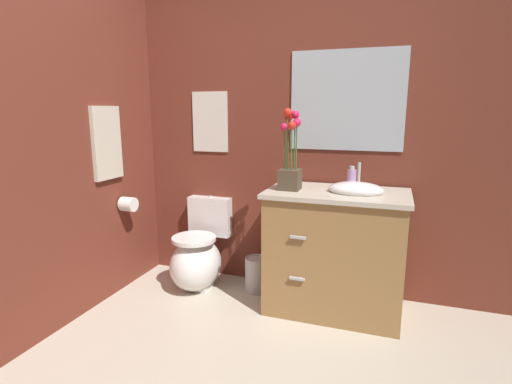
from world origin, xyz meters
TOP-DOWN VIEW (x-y plane):
  - wall_back at (0.20, 1.61)m, footprint 3.93×0.05m
  - wall_left at (-1.29, 0.47)m, footprint 0.05×4.43m
  - toilet at (-0.71, 1.31)m, footprint 0.38×0.59m
  - vanity_cabinet at (0.36, 1.28)m, footprint 0.94×0.56m
  - flower_vase at (0.04, 1.23)m, footprint 0.14×0.14m
  - soap_bottle at (0.44, 1.36)m, footprint 0.06×0.06m
  - trash_bin at (-0.24, 1.38)m, footprint 0.18×0.18m
  - wall_poster at (-0.71, 1.58)m, footprint 0.30×0.01m
  - wall_mirror at (0.36, 1.58)m, footprint 0.80×0.01m
  - hanging_towel at (-1.25, 0.99)m, footprint 0.03×0.28m
  - toilet_paper_roll at (-1.19, 1.11)m, footprint 0.11×0.11m

SIDE VIEW (x-z plane):
  - trash_bin at x=-0.24m, z-range 0.00..0.27m
  - toilet at x=-0.71m, z-range -0.10..0.59m
  - vanity_cabinet at x=0.36m, z-range -0.08..0.95m
  - toilet_paper_roll at x=-1.19m, z-range 0.62..0.74m
  - soap_bottle at x=0.44m, z-range 0.84..1.01m
  - flower_vase at x=0.04m, z-range 0.76..1.31m
  - hanging_towel at x=-1.25m, z-range 0.89..1.41m
  - wall_back at x=0.20m, z-range 0.00..2.50m
  - wall_left at x=-1.29m, z-range 0.00..2.50m
  - wall_poster at x=-0.71m, z-range 1.05..1.53m
  - wall_mirror at x=0.36m, z-range 1.10..1.80m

